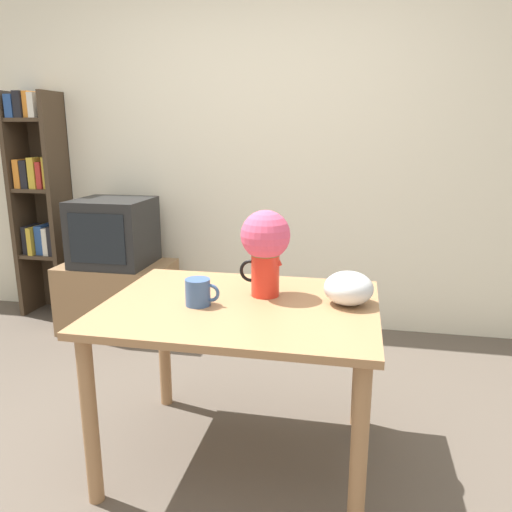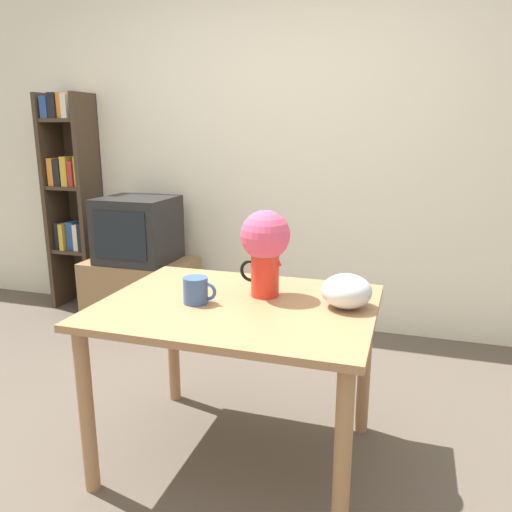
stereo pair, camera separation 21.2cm
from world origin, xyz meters
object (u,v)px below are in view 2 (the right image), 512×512
tv_set (138,229)px  coffee_mug (196,290)px  flower_vase (265,244)px  white_bowl (347,291)px

tv_set → coffee_mug: bearing=-51.6°
flower_vase → tv_set: (-1.31, 1.16, -0.23)m
coffee_mug → white_bowl: size_ratio=0.71×
flower_vase → white_bowl: 0.39m
coffee_mug → tv_set: (-1.06, 1.34, -0.05)m
flower_vase → white_bowl: bearing=-7.1°
flower_vase → coffee_mug: bearing=-143.9°
coffee_mug → white_bowl: 0.61m
white_bowl → tv_set: (-1.66, 1.21, -0.07)m
flower_vase → white_bowl: size_ratio=1.84×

